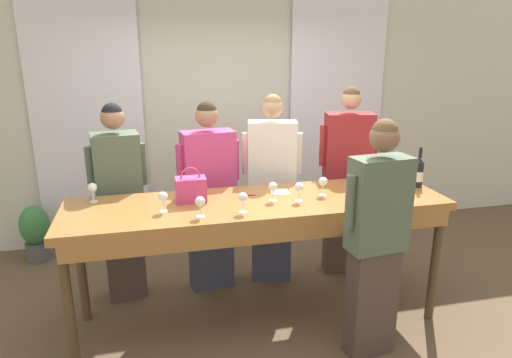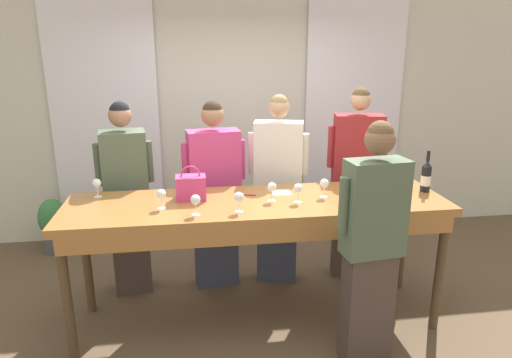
{
  "view_description": "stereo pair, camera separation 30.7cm",
  "coord_description": "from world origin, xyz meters",
  "px_view_note": "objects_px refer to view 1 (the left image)",
  "views": [
    {
      "loc": [
        -0.78,
        -3.22,
        2.2
      ],
      "look_at": [
        0.0,
        0.08,
        1.19
      ],
      "focal_mm": 32.0,
      "sensor_mm": 36.0,
      "label": 1
    },
    {
      "loc": [
        -0.48,
        -3.28,
        2.2
      ],
      "look_at": [
        0.0,
        0.08,
        1.19
      ],
      "focal_mm": 32.0,
      "sensor_mm": 36.0,
      "label": 2
    }
  ],
  "objects_px": {
    "wine_glass_center_left": "(200,202)",
    "guest_olive_jacket": "(120,203)",
    "tasting_bar": "(259,213)",
    "handbag": "(191,189)",
    "wine_glass_front_mid": "(92,188)",
    "guest_pink_top": "(209,197)",
    "host_pouring": "(376,239)",
    "potted_plant": "(36,231)",
    "wine_glass_back_left": "(163,197)",
    "wine_glass_center_mid": "(243,198)",
    "wine_glass_front_right": "(323,182)",
    "guest_cream_sweater": "(272,189)",
    "wine_glass_front_left": "(299,188)",
    "wine_bottle": "(418,173)",
    "wine_glass_center_right": "(273,187)",
    "guest_striped_shirt": "(346,181)"
  },
  "relations": [
    {
      "from": "guest_pink_top",
      "to": "potted_plant",
      "type": "height_order",
      "value": "guest_pink_top"
    },
    {
      "from": "wine_glass_front_right",
      "to": "guest_olive_jacket",
      "type": "xyz_separation_m",
      "value": [
        -1.6,
        0.63,
        -0.26
      ]
    },
    {
      "from": "wine_glass_center_mid",
      "to": "guest_pink_top",
      "type": "xyz_separation_m",
      "value": [
        -0.13,
        0.87,
        -0.27
      ]
    },
    {
      "from": "tasting_bar",
      "to": "wine_glass_center_right",
      "type": "relative_size",
      "value": 19.51
    },
    {
      "from": "tasting_bar",
      "to": "guest_olive_jacket",
      "type": "xyz_separation_m",
      "value": [
        -1.07,
        0.66,
        -0.06
      ]
    },
    {
      "from": "wine_glass_center_right",
      "to": "guest_olive_jacket",
      "type": "bearing_deg",
      "value": 150.34
    },
    {
      "from": "potted_plant",
      "to": "guest_striped_shirt",
      "type": "bearing_deg",
      "value": -17.21
    },
    {
      "from": "wine_glass_back_left",
      "to": "potted_plant",
      "type": "distance_m",
      "value": 2.25
    },
    {
      "from": "tasting_bar",
      "to": "handbag",
      "type": "xyz_separation_m",
      "value": [
        -0.5,
        0.12,
        0.19
      ]
    },
    {
      "from": "guest_olive_jacket",
      "to": "wine_glass_center_right",
      "type": "bearing_deg",
      "value": -29.66
    },
    {
      "from": "wine_glass_front_mid",
      "to": "wine_glass_center_mid",
      "type": "height_order",
      "value": "same"
    },
    {
      "from": "wine_glass_front_mid",
      "to": "handbag",
      "type": "bearing_deg",
      "value": -12.18
    },
    {
      "from": "wine_bottle",
      "to": "wine_glass_back_left",
      "type": "relative_size",
      "value": 2.26
    },
    {
      "from": "host_pouring",
      "to": "potted_plant",
      "type": "bearing_deg",
      "value": 141.21
    },
    {
      "from": "wine_glass_center_mid",
      "to": "guest_pink_top",
      "type": "relative_size",
      "value": 0.09
    },
    {
      "from": "tasting_bar",
      "to": "host_pouring",
      "type": "distance_m",
      "value": 0.9
    },
    {
      "from": "wine_bottle",
      "to": "guest_striped_shirt",
      "type": "distance_m",
      "value": 0.74
    },
    {
      "from": "wine_glass_front_mid",
      "to": "wine_glass_back_left",
      "type": "distance_m",
      "value": 0.62
    },
    {
      "from": "wine_glass_front_mid",
      "to": "host_pouring",
      "type": "height_order",
      "value": "host_pouring"
    },
    {
      "from": "wine_glass_front_right",
      "to": "host_pouring",
      "type": "xyz_separation_m",
      "value": [
        0.17,
        -0.6,
        -0.25
      ]
    },
    {
      "from": "wine_glass_front_mid",
      "to": "wine_glass_front_right",
      "type": "relative_size",
      "value": 1.0
    },
    {
      "from": "wine_glass_front_mid",
      "to": "wine_glass_center_right",
      "type": "distance_m",
      "value": 1.37
    },
    {
      "from": "wine_bottle",
      "to": "handbag",
      "type": "relative_size",
      "value": 1.25
    },
    {
      "from": "guest_pink_top",
      "to": "host_pouring",
      "type": "distance_m",
      "value": 1.58
    },
    {
      "from": "guest_pink_top",
      "to": "potted_plant",
      "type": "bearing_deg",
      "value": 151.23
    },
    {
      "from": "wine_bottle",
      "to": "wine_glass_center_right",
      "type": "relative_size",
      "value": 2.26
    },
    {
      "from": "wine_bottle",
      "to": "handbag",
      "type": "distance_m",
      "value": 1.89
    },
    {
      "from": "wine_glass_front_right",
      "to": "wine_glass_center_right",
      "type": "height_order",
      "value": "same"
    },
    {
      "from": "handbag",
      "to": "host_pouring",
      "type": "relative_size",
      "value": 0.16
    },
    {
      "from": "tasting_bar",
      "to": "wine_bottle",
      "type": "relative_size",
      "value": 8.64
    },
    {
      "from": "guest_olive_jacket",
      "to": "wine_glass_front_left",
      "type": "bearing_deg",
      "value": -28.06
    },
    {
      "from": "handbag",
      "to": "guest_cream_sweater",
      "type": "xyz_separation_m",
      "value": [
        0.79,
        0.54,
        -0.23
      ]
    },
    {
      "from": "wine_bottle",
      "to": "wine_glass_front_mid",
      "type": "bearing_deg",
      "value": 175.04
    },
    {
      "from": "wine_glass_center_left",
      "to": "guest_pink_top",
      "type": "relative_size",
      "value": 0.09
    },
    {
      "from": "tasting_bar",
      "to": "wine_glass_front_right",
      "type": "distance_m",
      "value": 0.57
    },
    {
      "from": "wine_glass_front_left",
      "to": "wine_glass_front_mid",
      "type": "relative_size",
      "value": 1.0
    },
    {
      "from": "wine_glass_front_mid",
      "to": "potted_plant",
      "type": "relative_size",
      "value": 0.25
    },
    {
      "from": "wine_bottle",
      "to": "wine_glass_center_right",
      "type": "bearing_deg",
      "value": -177.16
    },
    {
      "from": "handbag",
      "to": "wine_glass_front_left",
      "type": "bearing_deg",
      "value": -13.46
    },
    {
      "from": "wine_glass_center_left",
      "to": "guest_olive_jacket",
      "type": "height_order",
      "value": "guest_olive_jacket"
    },
    {
      "from": "guest_pink_top",
      "to": "wine_glass_back_left",
      "type": "bearing_deg",
      "value": -120.4
    },
    {
      "from": "guest_pink_top",
      "to": "guest_striped_shirt",
      "type": "distance_m",
      "value": 1.32
    },
    {
      "from": "guest_cream_sweater",
      "to": "wine_glass_front_left",
      "type": "bearing_deg",
      "value": -88.94
    },
    {
      "from": "wine_glass_back_left",
      "to": "guest_cream_sweater",
      "type": "distance_m",
      "value": 1.26
    },
    {
      "from": "tasting_bar",
      "to": "guest_cream_sweater",
      "type": "height_order",
      "value": "guest_cream_sweater"
    },
    {
      "from": "wine_glass_center_left",
      "to": "wine_glass_center_mid",
      "type": "height_order",
      "value": "same"
    },
    {
      "from": "host_pouring",
      "to": "wine_glass_back_left",
      "type": "bearing_deg",
      "value": 159.97
    },
    {
      "from": "wine_glass_back_left",
      "to": "potted_plant",
      "type": "bearing_deg",
      "value": 127.88
    },
    {
      "from": "tasting_bar",
      "to": "wine_glass_center_mid",
      "type": "relative_size",
      "value": 19.51
    },
    {
      "from": "wine_glass_center_left",
      "to": "potted_plant",
      "type": "height_order",
      "value": "wine_glass_center_left"
    }
  ]
}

